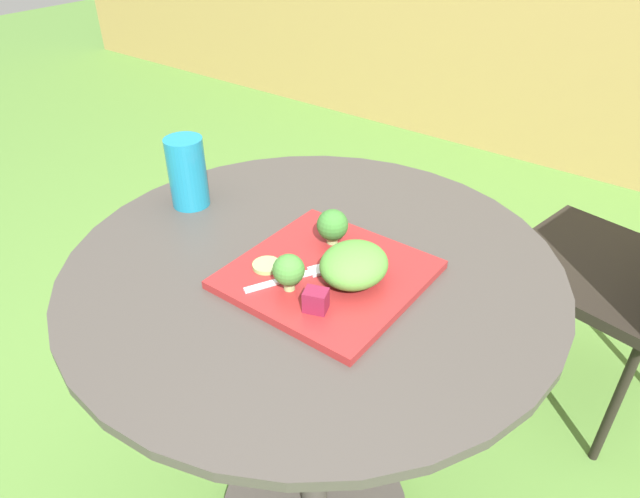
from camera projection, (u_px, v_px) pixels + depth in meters
bamboo_fence at (636, 11)px, 2.46m from camera, size 8.00×0.08×1.57m
patio_table at (314, 382)px, 1.13m from camera, size 0.84×0.84×0.76m
salad_plate at (328, 274)px, 0.92m from camera, size 0.28×0.28×0.01m
drinking_glass at (188, 176)px, 1.09m from camera, size 0.07×0.07×0.14m
fork at (300, 275)px, 0.90m from camera, size 0.09×0.14×0.00m
lettuce_mound at (354, 265)px, 0.88m from camera, size 0.10×0.11×0.06m
broccoli_floret_0 at (332, 225)px, 0.96m from camera, size 0.05×0.05×0.06m
broccoli_floret_1 at (289, 270)px, 0.85m from camera, size 0.05×0.05×0.06m
cucumber_slice_0 at (267, 265)px, 0.92m from camera, size 0.05×0.05×0.01m
beet_chunk_0 at (316, 300)px, 0.82m from camera, size 0.04×0.04×0.03m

